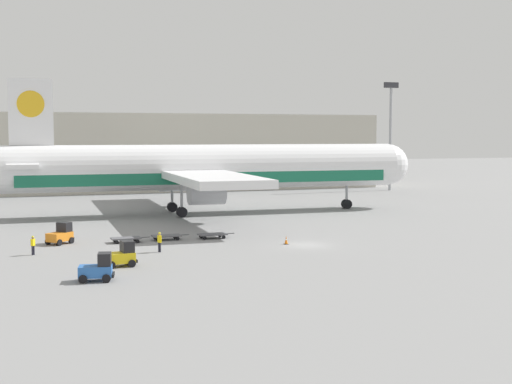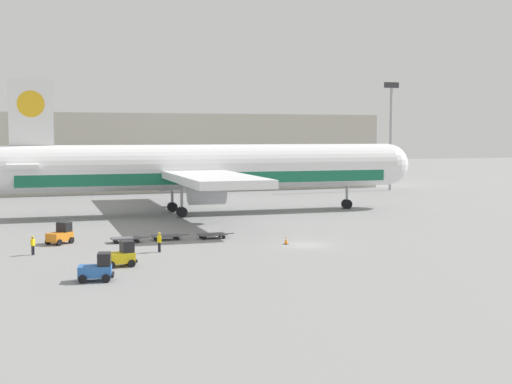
{
  "view_description": "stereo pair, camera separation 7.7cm",
  "coord_description": "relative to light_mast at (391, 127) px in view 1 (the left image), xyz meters",
  "views": [
    {
      "loc": [
        -25.33,
        -61.06,
        10.37
      ],
      "look_at": [
        -0.56,
        12.93,
        4.0
      ],
      "focal_mm": 50.0,
      "sensor_mm": 36.0,
      "label": 1
    },
    {
      "loc": [
        -25.26,
        -61.08,
        10.37
      ],
      "look_at": [
        -0.56,
        12.93,
        4.0
      ],
      "focal_mm": 50.0,
      "sensor_mm": 36.0,
      "label": 2
    }
  ],
  "objects": [
    {
      "name": "traffic_cone_near",
      "position": [
        -41.25,
        -54.36,
        -11.27
      ],
      "size": [
        0.4,
        0.4,
        0.79
      ],
      "color": "black",
      "rests_on": "ground_plane"
    },
    {
      "name": "baggage_dolly_third",
      "position": [
        -46.86,
        -48.54,
        -11.27
      ],
      "size": [
        3.72,
        1.58,
        0.48
      ],
      "rotation": [
        0.0,
        0.0,
        0.03
      ],
      "color": "#56565B",
      "rests_on": "ground_plane"
    },
    {
      "name": "ground_plane",
      "position": [
        -39.71,
        -55.41,
        -11.66
      ],
      "size": [
        400.0,
        400.0,
        0.0
      ],
      "primitive_type": "plane",
      "color": "gray"
    },
    {
      "name": "baggage_tug_mid",
      "position": [
        -57.53,
        -60.8,
        -10.78
      ],
      "size": [
        2.61,
        1.91,
        2.0
      ],
      "rotation": [
        0.0,
        0.0,
        0.13
      ],
      "color": "yellow",
      "rests_on": "ground_plane"
    },
    {
      "name": "airplane_main",
      "position": [
        -42.37,
        -26.67,
        -5.82
      ],
      "size": [
        58.08,
        48.15,
        17.0
      ],
      "rotation": [
        0.0,
        0.0,
        -0.02
      ],
      "color": "white",
      "rests_on": "ground_plane"
    },
    {
      "name": "ground_crew_near",
      "position": [
        -53.41,
        -55.0,
        -10.61
      ],
      "size": [
        0.33,
        0.54,
        1.78
      ],
      "rotation": [
        0.0,
        0.0,
        1.94
      ],
      "color": "black",
      "rests_on": "ground_plane"
    },
    {
      "name": "terminal_building",
      "position": [
        -43.93,
        16.35,
        -4.67
      ],
      "size": [
        90.0,
        18.2,
        14.0
      ],
      "color": "#BCB7A8",
      "rests_on": "ground_plane"
    },
    {
      "name": "baggage_dolly_second",
      "position": [
        -51.41,
        -48.1,
        -11.27
      ],
      "size": [
        3.72,
        1.58,
        0.48
      ],
      "rotation": [
        0.0,
        0.0,
        0.03
      ],
      "color": "#56565B",
      "rests_on": "ground_plane"
    },
    {
      "name": "ground_crew_far",
      "position": [
        -64.0,
        -53.03,
        -10.69
      ],
      "size": [
        0.39,
        0.47,
        1.66
      ],
      "rotation": [
        0.0,
        0.0,
        0.93
      ],
      "color": "black",
      "rests_on": "ground_plane"
    },
    {
      "name": "baggage_tug_far",
      "position": [
        -59.87,
        -65.86,
        -10.78
      ],
      "size": [
        2.66,
        2.01,
        2.0
      ],
      "rotation": [
        0.0,
        0.0,
        -0.18
      ],
      "color": "#2D66B7",
      "rests_on": "ground_plane"
    },
    {
      "name": "baggage_dolly_lead",
      "position": [
        -55.4,
        -48.5,
        -11.27
      ],
      "size": [
        3.72,
        1.58,
        0.48
      ],
      "rotation": [
        0.0,
        0.0,
        0.03
      ],
      "color": "#56565B",
      "rests_on": "ground_plane"
    },
    {
      "name": "baggage_tug_foreground",
      "position": [
        -61.36,
        -47.32,
        -10.78
      ],
      "size": [
        2.75,
        2.72,
        2.0
      ],
      "rotation": [
        0.0,
        0.0,
        0.77
      ],
      "color": "orange",
      "rests_on": "ground_plane"
    },
    {
      "name": "light_mast",
      "position": [
        0.0,
        0.0,
        0.0
      ],
      "size": [
        2.8,
        0.5,
        19.77
      ],
      "color": "#9EA0A5",
      "rests_on": "ground_plane"
    }
  ]
}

